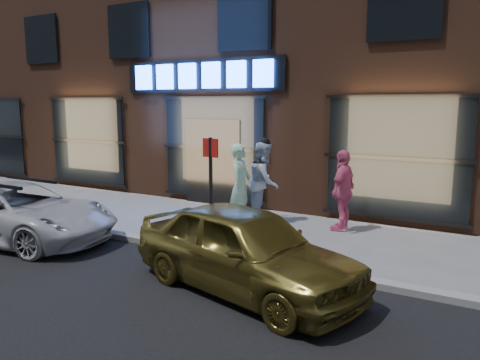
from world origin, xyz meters
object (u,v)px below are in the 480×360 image
object	(u,v)px
man_cap	(264,182)
sign_post	(211,184)
man_bowtie	(241,185)
white_suv	(17,213)
gold_sedan	(245,249)
passerby	(343,190)

from	to	relation	value
man_cap	sign_post	world-z (taller)	sign_post
man_bowtie	white_suv	bearing A→B (deg)	126.43
white_suv	gold_sedan	bearing A→B (deg)	-98.01
man_cap	white_suv	world-z (taller)	man_cap
man_cap	white_suv	xyz separation A→B (m)	(-3.72, -4.02, -0.38)
man_cap	sign_post	size ratio (longest dim) A/B	0.88
sign_post	gold_sedan	bearing A→B (deg)	-35.95
man_cap	white_suv	distance (m)	5.49
man_bowtie	man_cap	world-z (taller)	man_cap
white_suv	gold_sedan	size ratio (longest dim) A/B	1.10
man_cap	passerby	size ratio (longest dim) A/B	1.06
passerby	sign_post	bearing A→B (deg)	-26.97
passerby	gold_sedan	world-z (taller)	passerby
passerby	white_suv	bearing A→B (deg)	-48.89
passerby	man_cap	bearing A→B (deg)	-80.57
man_cap	sign_post	distance (m)	2.66
man_cap	sign_post	bearing A→B (deg)	165.98
gold_sedan	sign_post	world-z (taller)	sign_post
white_suv	man_bowtie	bearing A→B (deg)	-52.83
sign_post	passerby	bearing A→B (deg)	64.57
white_suv	sign_post	distance (m)	4.22
man_bowtie	man_cap	size ratio (longest dim) A/B	0.99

